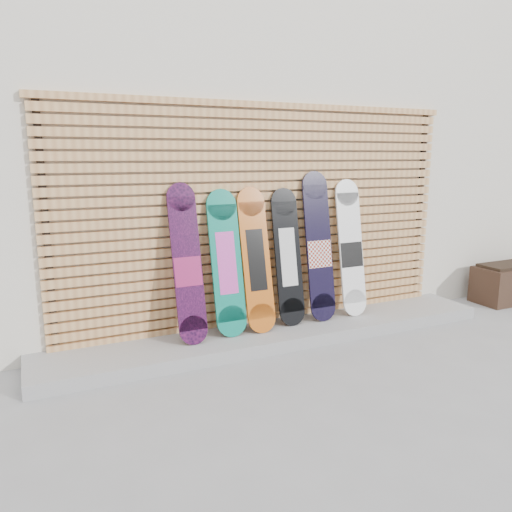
# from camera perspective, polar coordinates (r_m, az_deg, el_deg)

# --- Properties ---
(ground) EXTENTS (80.00, 80.00, 0.00)m
(ground) POSITION_cam_1_polar(r_m,az_deg,el_deg) (4.55, 8.19, -11.91)
(ground) COLOR gray
(ground) RESTS_ON ground
(building) EXTENTS (12.00, 5.00, 3.60)m
(building) POSITION_cam_1_polar(r_m,az_deg,el_deg) (7.52, -3.02, 11.48)
(building) COLOR beige
(building) RESTS_ON ground
(concrete_step) EXTENTS (4.60, 0.70, 0.12)m
(concrete_step) POSITION_cam_1_polar(r_m,az_deg,el_deg) (5.00, 2.45, -8.86)
(concrete_step) COLOR gray
(concrete_step) RESTS_ON ground
(slat_wall) EXTENTS (4.26, 0.08, 2.29)m
(slat_wall) POSITION_cam_1_polar(r_m,az_deg,el_deg) (4.98, 1.02, 4.69)
(slat_wall) COLOR tan
(slat_wall) RESTS_ON ground
(snowboard_0) EXTENTS (0.26, 0.36, 1.44)m
(snowboard_0) POSITION_cam_1_polar(r_m,az_deg,el_deg) (4.54, -7.87, -0.99)
(snowboard_0) COLOR black
(snowboard_0) RESTS_ON concrete_step
(snowboard_1) EXTENTS (0.30, 0.32, 1.37)m
(snowboard_1) POSITION_cam_1_polar(r_m,az_deg,el_deg) (4.69, -3.39, -0.80)
(snowboard_1) COLOR #0C7A65
(snowboard_1) RESTS_ON concrete_step
(snowboard_2) EXTENTS (0.29, 0.35, 1.38)m
(snowboard_2) POSITION_cam_1_polar(r_m,az_deg,el_deg) (4.79, 0.02, -0.46)
(snowboard_2) COLOR #C25A14
(snowboard_2) RESTS_ON concrete_step
(snowboard_3) EXTENTS (0.28, 0.29, 1.36)m
(snowboard_3) POSITION_cam_1_polar(r_m,az_deg,el_deg) (4.98, 3.66, -0.12)
(snowboard_3) COLOR black
(snowboard_3) RESTS_ON concrete_step
(snowboard_4) EXTENTS (0.29, 0.30, 1.52)m
(snowboard_4) POSITION_cam_1_polar(r_m,az_deg,el_deg) (5.14, 7.20, 0.96)
(snowboard_4) COLOR black
(snowboard_4) RESTS_ON concrete_step
(snowboard_5) EXTENTS (0.28, 0.29, 1.43)m
(snowboard_5) POSITION_cam_1_polar(r_m,az_deg,el_deg) (5.37, 10.79, 0.81)
(snowboard_5) COLOR white
(snowboard_5) RESTS_ON concrete_step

